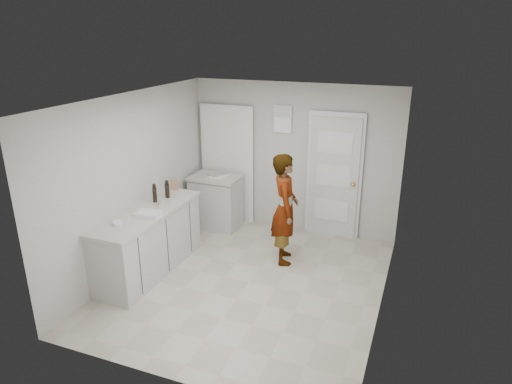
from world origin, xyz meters
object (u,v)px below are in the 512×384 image
at_px(person, 285,209).
at_px(cake_mix_box, 174,185).
at_px(spice_jar, 160,203).
at_px(oil_cruet_a, 167,189).
at_px(oil_cruet_b, 155,193).
at_px(egg_bowl, 117,223).
at_px(baking_dish, 148,214).

bearing_deg(person, cake_mix_box, 72.21).
xyz_separation_m(spice_jar, oil_cruet_a, (-0.06, 0.31, 0.09)).
bearing_deg(oil_cruet_b, oil_cruet_a, 72.25).
height_order(person, egg_bowl, person).
distance_m(oil_cruet_b, baking_dish, 0.54).
relative_size(spice_jar, egg_bowl, 0.61).
relative_size(spice_jar, oil_cruet_b, 0.25).
bearing_deg(egg_bowl, cake_mix_box, 90.45).
bearing_deg(egg_bowl, oil_cruet_a, 86.34).
relative_size(oil_cruet_a, oil_cruet_b, 0.97).
bearing_deg(oil_cruet_b, cake_mix_box, 91.05).
relative_size(cake_mix_box, egg_bowl, 1.40).
relative_size(person, egg_bowl, 14.21).
relative_size(person, spice_jar, 23.41).
bearing_deg(oil_cruet_a, cake_mix_box, 103.63).
relative_size(person, oil_cruet_b, 5.87).
bearing_deg(baking_dish, person, 36.19).
bearing_deg(person, spice_jar, 93.54).
bearing_deg(spice_jar, egg_bowl, -99.24).
bearing_deg(person, baking_dish, 105.40).
bearing_deg(cake_mix_box, oil_cruet_b, -110.34).
relative_size(oil_cruet_b, baking_dish, 0.83).
xyz_separation_m(cake_mix_box, oil_cruet_b, (0.01, -0.56, 0.05)).
relative_size(person, baking_dish, 4.86).
distance_m(oil_cruet_b, egg_bowl, 0.89).
distance_m(cake_mix_box, baking_dish, 1.07).
distance_m(cake_mix_box, spice_jar, 0.66).
relative_size(oil_cruet_a, baking_dish, 0.80).
relative_size(person, cake_mix_box, 10.17).
height_order(person, oil_cruet_b, person).
relative_size(cake_mix_box, oil_cruet_b, 0.58).
bearing_deg(cake_mix_box, egg_bowl, -110.95).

